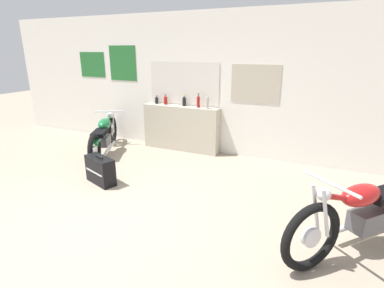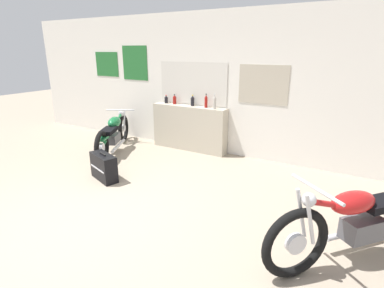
{
  "view_description": "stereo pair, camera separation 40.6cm",
  "coord_description": "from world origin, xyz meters",
  "px_view_note": "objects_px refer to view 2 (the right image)",
  "views": [
    {
      "loc": [
        2.5,
        -2.38,
        2.08
      ],
      "look_at": [
        0.69,
        1.57,
        0.7
      ],
      "focal_mm": 28.0,
      "sensor_mm": 36.0,
      "label": 1
    },
    {
      "loc": [
        2.86,
        -2.19,
        2.08
      ],
      "look_at": [
        0.69,
        1.57,
        0.7
      ],
      "focal_mm": 28.0,
      "sensor_mm": 36.0,
      "label": 2
    }
  ],
  "objects_px": {
    "bottle_right_center": "(206,101)",
    "hard_case_black": "(104,167)",
    "bottle_left_center": "(175,100)",
    "motorcycle_red": "(358,222)",
    "bottle_rightmost": "(215,102)",
    "bottle_center": "(193,101)",
    "bottle_leftmost": "(166,100)",
    "motorcycle_green": "(114,133)"
  },
  "relations": [
    {
      "from": "bottle_leftmost",
      "to": "hard_case_black",
      "type": "height_order",
      "value": "bottle_leftmost"
    },
    {
      "from": "bottle_right_center",
      "to": "motorcycle_red",
      "type": "relative_size",
      "value": 0.16
    },
    {
      "from": "bottle_rightmost",
      "to": "bottle_left_center",
      "type": "bearing_deg",
      "value": 175.38
    },
    {
      "from": "bottle_rightmost",
      "to": "bottle_center",
      "type": "bearing_deg",
      "value": 171.51
    },
    {
      "from": "bottle_rightmost",
      "to": "motorcycle_green",
      "type": "xyz_separation_m",
      "value": [
        -1.93,
        -0.85,
        -0.69
      ]
    },
    {
      "from": "motorcycle_green",
      "to": "bottle_rightmost",
      "type": "bearing_deg",
      "value": 23.86
    },
    {
      "from": "motorcycle_red",
      "to": "hard_case_black",
      "type": "relative_size",
      "value": 2.78
    },
    {
      "from": "bottle_left_center",
      "to": "hard_case_black",
      "type": "bearing_deg",
      "value": -90.83
    },
    {
      "from": "bottle_left_center",
      "to": "bottle_leftmost",
      "type": "bearing_deg",
      "value": 179.31
    },
    {
      "from": "bottle_rightmost",
      "to": "motorcycle_red",
      "type": "distance_m",
      "value": 3.53
    },
    {
      "from": "motorcycle_red",
      "to": "motorcycle_green",
      "type": "bearing_deg",
      "value": 163.69
    },
    {
      "from": "bottle_leftmost",
      "to": "motorcycle_red",
      "type": "distance_m",
      "value": 4.55
    },
    {
      "from": "bottle_left_center",
      "to": "bottle_center",
      "type": "bearing_deg",
      "value": 0.19
    },
    {
      "from": "bottle_left_center",
      "to": "motorcycle_red",
      "type": "relative_size",
      "value": 0.12
    },
    {
      "from": "bottle_left_center",
      "to": "motorcycle_red",
      "type": "xyz_separation_m",
      "value": [
        3.67,
        -2.28,
        -0.61
      ]
    },
    {
      "from": "bottle_center",
      "to": "motorcycle_red",
      "type": "xyz_separation_m",
      "value": [
        3.22,
        -2.28,
        -0.62
      ]
    },
    {
      "from": "bottle_leftmost",
      "to": "bottle_rightmost",
      "type": "bearing_deg",
      "value": -3.9
    },
    {
      "from": "bottle_right_center",
      "to": "bottle_rightmost",
      "type": "relative_size",
      "value": 0.93
    },
    {
      "from": "bottle_right_center",
      "to": "hard_case_black",
      "type": "distance_m",
      "value": 2.4
    },
    {
      "from": "bottle_left_center",
      "to": "bottle_right_center",
      "type": "relative_size",
      "value": 0.75
    },
    {
      "from": "bottle_center",
      "to": "motorcycle_green",
      "type": "relative_size",
      "value": 0.12
    },
    {
      "from": "bottle_leftmost",
      "to": "bottle_left_center",
      "type": "bearing_deg",
      "value": -0.69
    },
    {
      "from": "bottle_right_center",
      "to": "motorcycle_green",
      "type": "distance_m",
      "value": 2.06
    },
    {
      "from": "bottle_center",
      "to": "hard_case_black",
      "type": "height_order",
      "value": "bottle_center"
    },
    {
      "from": "bottle_right_center",
      "to": "hard_case_black",
      "type": "xyz_separation_m",
      "value": [
        -0.81,
        -2.09,
        -0.86
      ]
    },
    {
      "from": "motorcycle_green",
      "to": "hard_case_black",
      "type": "distance_m",
      "value": 1.5
    },
    {
      "from": "bottle_left_center",
      "to": "bottle_right_center",
      "type": "bearing_deg",
      "value": -2.06
    },
    {
      "from": "bottle_leftmost",
      "to": "hard_case_black",
      "type": "xyz_separation_m",
      "value": [
        0.19,
        -2.12,
        -0.81
      ]
    },
    {
      "from": "bottle_left_center",
      "to": "bottle_center",
      "type": "relative_size",
      "value": 0.92
    },
    {
      "from": "bottle_rightmost",
      "to": "hard_case_black",
      "type": "distance_m",
      "value": 2.44
    },
    {
      "from": "motorcycle_red",
      "to": "bottle_left_center",
      "type": "bearing_deg",
      "value": 148.1
    },
    {
      "from": "bottle_center",
      "to": "bottle_leftmost",
      "type": "bearing_deg",
      "value": 179.9
    },
    {
      "from": "bottle_leftmost",
      "to": "bottle_center",
      "type": "xyz_separation_m",
      "value": [
        0.67,
        -0.0,
        0.02
      ]
    },
    {
      "from": "bottle_left_center",
      "to": "bottle_right_center",
      "type": "xyz_separation_m",
      "value": [
        0.78,
        -0.03,
        0.03
      ]
    },
    {
      "from": "motorcycle_red",
      "to": "motorcycle_green",
      "type": "distance_m",
      "value": 4.8
    },
    {
      "from": "bottle_left_center",
      "to": "motorcycle_green",
      "type": "height_order",
      "value": "bottle_left_center"
    },
    {
      "from": "bottle_leftmost",
      "to": "motorcycle_green",
      "type": "xyz_separation_m",
      "value": [
        -0.72,
        -0.94,
        -0.64
      ]
    },
    {
      "from": "bottle_center",
      "to": "bottle_right_center",
      "type": "xyz_separation_m",
      "value": [
        0.33,
        -0.03,
        0.02
      ]
    },
    {
      "from": "bottle_leftmost",
      "to": "bottle_left_center",
      "type": "relative_size",
      "value": 0.84
    },
    {
      "from": "bottle_leftmost",
      "to": "bottle_rightmost",
      "type": "distance_m",
      "value": 1.22
    },
    {
      "from": "bottle_right_center",
      "to": "motorcycle_red",
      "type": "height_order",
      "value": "bottle_right_center"
    },
    {
      "from": "motorcycle_green",
      "to": "hard_case_black",
      "type": "height_order",
      "value": "motorcycle_green"
    }
  ]
}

